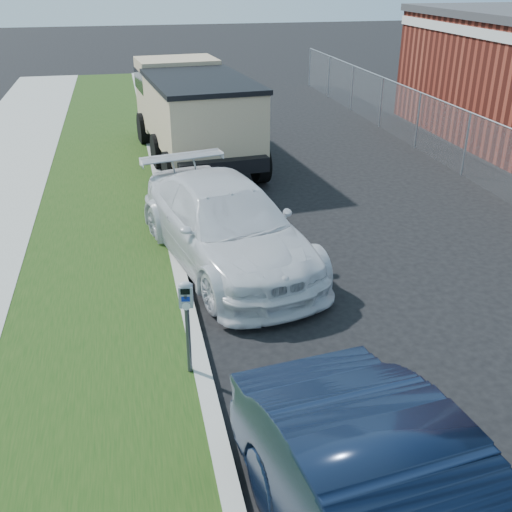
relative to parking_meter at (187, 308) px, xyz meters
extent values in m
plane|color=black|center=(2.77, 0.78, -1.19)|extent=(120.00, 120.00, 0.00)
cube|color=gray|center=(0.17, 2.78, -1.12)|extent=(0.25, 50.00, 0.15)
cube|color=#16340E|center=(-1.43, 2.78, -1.13)|extent=(3.00, 50.00, 0.13)
plane|color=slate|center=(8.77, 7.78, -0.29)|extent=(0.00, 30.00, 30.00)
cylinder|color=#979DA5|center=(8.77, 7.78, 0.61)|extent=(0.04, 30.00, 0.04)
cylinder|color=#979DA5|center=(8.77, 7.78, -0.29)|extent=(0.06, 0.06, 1.80)
cylinder|color=#979DA5|center=(8.77, 10.78, -0.29)|extent=(0.06, 0.06, 1.80)
cylinder|color=#979DA5|center=(8.77, 13.78, -0.29)|extent=(0.06, 0.06, 1.80)
cylinder|color=#979DA5|center=(8.77, 16.78, -0.29)|extent=(0.06, 0.06, 1.80)
cylinder|color=#979DA5|center=(8.77, 19.78, -0.29)|extent=(0.06, 0.06, 1.80)
cylinder|color=#979DA5|center=(8.77, 22.78, -0.29)|extent=(0.06, 0.06, 1.80)
cube|color=silver|center=(10.25, 8.78, 2.41)|extent=(0.06, 14.00, 0.30)
cylinder|color=#3F4247|center=(0.00, 0.00, -0.53)|extent=(0.08, 0.08, 1.06)
cube|color=gray|center=(0.00, 0.00, 0.18)|extent=(0.21, 0.16, 0.32)
ellipsoid|color=gray|center=(0.00, 0.00, 0.34)|extent=(0.22, 0.16, 0.12)
cube|color=black|center=(-0.01, -0.07, 0.29)|extent=(0.13, 0.03, 0.08)
cube|color=navy|center=(-0.01, -0.06, 0.17)|extent=(0.12, 0.03, 0.07)
cylinder|color=silver|center=(-0.01, -0.06, 0.06)|extent=(0.12, 0.03, 0.12)
cube|color=#3F4247|center=(-0.01, -0.06, 0.20)|extent=(0.04, 0.01, 0.05)
imported|color=silver|center=(1.20, 3.73, -0.38)|extent=(3.45, 5.96, 1.63)
cube|color=black|center=(1.48, 10.80, -0.41)|extent=(3.03, 7.09, 0.38)
cube|color=tan|center=(1.24, 13.27, 0.48)|extent=(2.71, 2.17, 2.15)
cube|color=black|center=(1.24, 13.27, 0.91)|extent=(2.74, 2.20, 0.65)
cube|color=tan|center=(1.57, 9.94, 0.48)|extent=(3.01, 4.75, 1.72)
cube|color=black|center=(1.57, 9.94, 1.37)|extent=(3.13, 4.87, 0.13)
cube|color=black|center=(1.15, 14.28, -0.49)|extent=(2.59, 0.41, 0.32)
cylinder|color=black|center=(0.02, 13.04, -0.65)|extent=(0.45, 1.11, 1.08)
cylinder|color=black|center=(2.49, 13.28, -0.65)|extent=(0.45, 1.11, 1.08)
cylinder|color=black|center=(0.30, 10.15, -0.65)|extent=(0.45, 1.11, 1.08)
cylinder|color=black|center=(2.77, 10.38, -0.65)|extent=(0.45, 1.11, 1.08)
cylinder|color=black|center=(0.49, 8.22, -0.65)|extent=(0.45, 1.11, 1.08)
cylinder|color=black|center=(2.96, 8.46, -0.65)|extent=(0.45, 1.11, 1.08)
camera|label=1|loc=(-0.59, -7.12, 4.20)|focal=42.00mm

